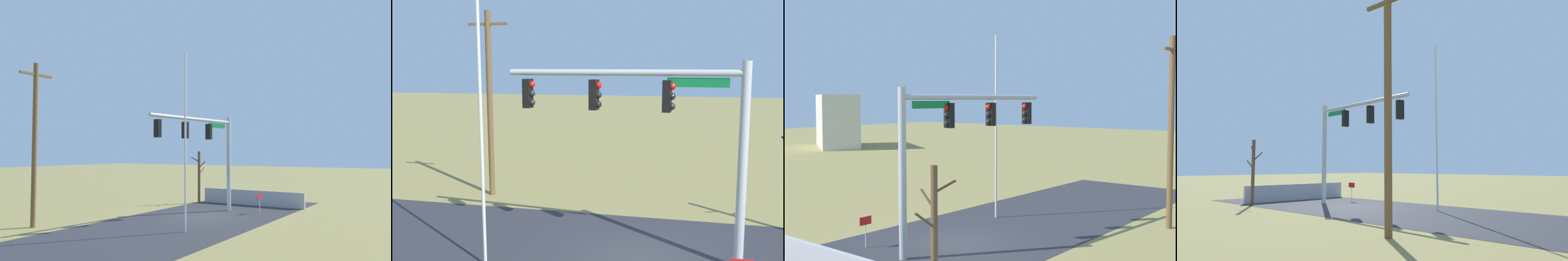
% 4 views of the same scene
% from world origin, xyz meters
% --- Properties ---
extents(ground_plane, '(160.00, 160.00, 0.00)m').
position_xyz_m(ground_plane, '(0.00, 0.00, 0.00)').
color(ground_plane, olive).
extents(road_surface, '(28.00, 8.00, 0.01)m').
position_xyz_m(road_surface, '(-4.00, 0.00, 0.01)').
color(road_surface, '#2D2D33').
rests_on(road_surface, ground_plane).
extents(signal_mast, '(7.57, 1.02, 6.16)m').
position_xyz_m(signal_mast, '(0.61, 0.21, 4.44)').
color(signal_mast, '#B2B5BA').
rests_on(signal_mast, ground_plane).
extents(flagpole, '(0.10, 0.10, 8.75)m').
position_xyz_m(flagpole, '(-4.52, -1.53, 4.37)').
color(flagpole, silver).
rests_on(flagpole, ground_plane).
extents(utility_pole, '(1.90, 0.26, 8.49)m').
position_xyz_m(utility_pole, '(-7.64, 5.75, 4.41)').
color(utility_pole, brown).
rests_on(utility_pole, ground_plane).
extents(bare_tree, '(1.27, 1.02, 3.90)m').
position_xyz_m(bare_tree, '(5.16, 3.62, 2.01)').
color(bare_tree, brown).
rests_on(bare_tree, ground_plane).
extents(open_sign, '(0.56, 0.04, 1.22)m').
position_xyz_m(open_sign, '(2.83, -2.26, 0.91)').
color(open_sign, silver).
rests_on(open_sign, ground_plane).
extents(distant_building, '(8.53, 10.55, 6.24)m').
position_xyz_m(distant_building, '(-22.92, -39.19, 3.12)').
color(distant_building, beige).
rests_on(distant_building, ground_plane).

